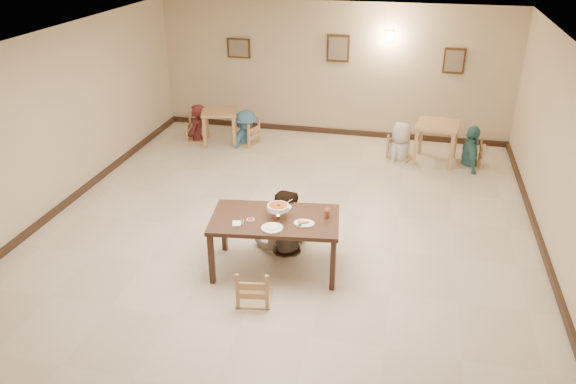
% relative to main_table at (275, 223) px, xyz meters
% --- Properties ---
extents(floor, '(10.00, 10.00, 0.00)m').
position_rel_main_table_xyz_m(floor, '(-0.11, 0.87, -0.75)').
color(floor, beige).
rests_on(floor, ground).
extents(ceiling, '(10.00, 10.00, 0.00)m').
position_rel_main_table_xyz_m(ceiling, '(-0.11, 0.87, 2.25)').
color(ceiling, white).
rests_on(ceiling, wall_back).
extents(wall_back, '(10.00, 0.00, 10.00)m').
position_rel_main_table_xyz_m(wall_back, '(-0.11, 5.87, 0.75)').
color(wall_back, beige).
rests_on(wall_back, floor).
extents(wall_left, '(0.00, 10.00, 10.00)m').
position_rel_main_table_xyz_m(wall_left, '(-4.11, 0.87, 0.75)').
color(wall_left, beige).
rests_on(wall_left, floor).
extents(wall_right, '(0.00, 10.00, 10.00)m').
position_rel_main_table_xyz_m(wall_right, '(3.89, 0.87, 0.75)').
color(wall_right, beige).
rests_on(wall_right, floor).
extents(baseboard_back, '(8.00, 0.06, 0.12)m').
position_rel_main_table_xyz_m(baseboard_back, '(-0.11, 5.84, -0.69)').
color(baseboard_back, '#322016').
rests_on(baseboard_back, floor).
extents(baseboard_left, '(0.06, 10.00, 0.12)m').
position_rel_main_table_xyz_m(baseboard_left, '(-4.08, 0.87, -0.69)').
color(baseboard_left, '#322016').
rests_on(baseboard_left, floor).
extents(baseboard_right, '(0.06, 10.00, 0.12)m').
position_rel_main_table_xyz_m(baseboard_right, '(3.86, 0.87, -0.69)').
color(baseboard_right, '#322016').
rests_on(baseboard_right, floor).
extents(picture_a, '(0.55, 0.04, 0.45)m').
position_rel_main_table_xyz_m(picture_a, '(-2.31, 5.82, 1.15)').
color(picture_a, '#3D2713').
rests_on(picture_a, wall_back).
extents(picture_b, '(0.50, 0.04, 0.60)m').
position_rel_main_table_xyz_m(picture_b, '(-0.01, 5.82, 1.25)').
color(picture_b, '#3D2713').
rests_on(picture_b, wall_back).
extents(picture_c, '(0.45, 0.04, 0.55)m').
position_rel_main_table_xyz_m(picture_c, '(2.49, 5.82, 1.10)').
color(picture_c, '#3D2713').
rests_on(picture_c, wall_back).
extents(wall_sconce, '(0.16, 0.05, 0.22)m').
position_rel_main_table_xyz_m(wall_sconce, '(1.09, 5.83, 1.55)').
color(wall_sconce, '#FFD88C').
rests_on(wall_sconce, wall_back).
extents(main_table, '(1.89, 1.22, 0.83)m').
position_rel_main_table_xyz_m(main_table, '(0.00, 0.00, 0.00)').
color(main_table, '#3D2316').
rests_on(main_table, floor).
extents(chair_far, '(0.45, 0.45, 0.96)m').
position_rel_main_table_xyz_m(chair_far, '(-0.02, 0.73, -0.27)').
color(chair_far, tan).
rests_on(chair_far, floor).
extents(chair_near, '(0.46, 0.46, 0.98)m').
position_rel_main_table_xyz_m(chair_near, '(-0.10, -0.77, -0.26)').
color(chair_near, tan).
rests_on(chair_near, floor).
extents(main_diner, '(1.03, 0.87, 1.89)m').
position_rel_main_table_xyz_m(main_diner, '(-0.03, 0.62, 0.20)').
color(main_diner, gray).
rests_on(main_diner, floor).
extents(curry_warmer, '(0.34, 0.30, 0.27)m').
position_rel_main_table_xyz_m(curry_warmer, '(0.04, 0.02, 0.24)').
color(curry_warmer, silver).
rests_on(curry_warmer, main_table).
extents(rice_plate_far, '(0.32, 0.32, 0.07)m').
position_rel_main_table_xyz_m(rice_plate_far, '(0.01, 0.31, 0.10)').
color(rice_plate_far, white).
rests_on(rice_plate_far, main_table).
extents(rice_plate_near, '(0.29, 0.29, 0.07)m').
position_rel_main_table_xyz_m(rice_plate_near, '(0.04, -0.31, 0.10)').
color(rice_plate_near, white).
rests_on(rice_plate_near, main_table).
extents(fried_plate, '(0.28, 0.28, 0.06)m').
position_rel_main_table_xyz_m(fried_plate, '(0.43, -0.09, 0.10)').
color(fried_plate, white).
rests_on(fried_plate, main_table).
extents(chili_dish, '(0.11, 0.11, 0.02)m').
position_rel_main_table_xyz_m(chili_dish, '(-0.31, -0.14, 0.09)').
color(chili_dish, white).
rests_on(chili_dish, main_table).
extents(napkin_cutlery, '(0.17, 0.23, 0.03)m').
position_rel_main_table_xyz_m(napkin_cutlery, '(-0.46, -0.30, 0.10)').
color(napkin_cutlery, white).
rests_on(napkin_cutlery, main_table).
extents(drink_glass, '(0.08, 0.08, 0.15)m').
position_rel_main_table_xyz_m(drink_glass, '(0.70, 0.17, 0.15)').
color(drink_glass, white).
rests_on(drink_glass, main_table).
extents(bg_table_left, '(0.95, 0.95, 0.76)m').
position_rel_main_table_xyz_m(bg_table_left, '(-2.45, 4.68, -0.13)').
color(bg_table_left, tan).
rests_on(bg_table_left, floor).
extents(bg_table_right, '(0.94, 0.94, 0.83)m').
position_rel_main_table_xyz_m(bg_table_right, '(2.26, 4.63, -0.06)').
color(bg_table_right, tan).
rests_on(bg_table_right, floor).
extents(bg_chair_ll, '(0.42, 0.42, 0.89)m').
position_rel_main_table_xyz_m(bg_chair_ll, '(-3.03, 4.72, -0.31)').
color(bg_chair_ll, tan).
rests_on(bg_chair_ll, floor).
extents(bg_chair_lr, '(0.48, 0.48, 1.03)m').
position_rel_main_table_xyz_m(bg_chair_lr, '(-1.87, 4.74, -0.24)').
color(bg_chair_lr, tan).
rests_on(bg_chair_lr, floor).
extents(bg_chair_rl, '(0.47, 0.47, 1.00)m').
position_rel_main_table_xyz_m(bg_chair_rl, '(1.55, 4.67, -0.25)').
color(bg_chair_rl, tan).
rests_on(bg_chair_rl, floor).
extents(bg_chair_rr, '(0.48, 0.48, 1.03)m').
position_rel_main_table_xyz_m(bg_chair_rr, '(2.96, 4.58, -0.24)').
color(bg_chair_rr, tan).
rests_on(bg_chair_rr, floor).
extents(bg_diner_a, '(0.41, 0.62, 1.68)m').
position_rel_main_table_xyz_m(bg_diner_a, '(-3.03, 4.72, 0.09)').
color(bg_diner_a, '#541C1F').
rests_on(bg_diner_a, floor).
extents(bg_diner_b, '(0.81, 1.12, 1.56)m').
position_rel_main_table_xyz_m(bg_diner_b, '(-1.87, 4.74, 0.03)').
color(bg_diner_b, teal).
rests_on(bg_diner_b, floor).
extents(bg_diner_c, '(0.78, 0.90, 1.56)m').
position_rel_main_table_xyz_m(bg_diner_c, '(1.55, 4.67, 0.03)').
color(bg_diner_c, silver).
rests_on(bg_diner_c, floor).
extents(bg_diner_d, '(0.55, 1.04, 1.69)m').
position_rel_main_table_xyz_m(bg_diner_d, '(2.96, 4.58, 0.09)').
color(bg_diner_d, teal).
rests_on(bg_diner_d, floor).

